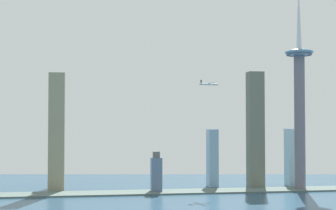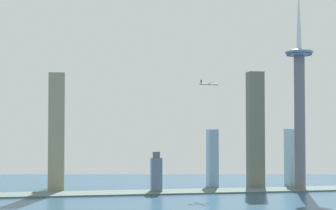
# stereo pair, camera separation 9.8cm
# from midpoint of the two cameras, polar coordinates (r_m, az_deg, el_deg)

# --- Properties ---
(waterfront_pier) EXTENTS (985.35, 47.74, 2.28)m
(waterfront_pier) POSITION_cam_midpoint_polar(r_m,az_deg,el_deg) (738.33, -4.66, -9.70)
(waterfront_pier) COLOR #51635D
(waterfront_pier) RESTS_ON ground
(observation_tower) EXTENTS (42.24, 42.24, 312.08)m
(observation_tower) POSITION_cam_midpoint_polar(r_m,az_deg,el_deg) (794.77, 14.40, 1.20)
(observation_tower) COLOR slate
(observation_tower) RESTS_ON ground
(skyscraper_0) EXTENTS (23.07, 16.31, 173.71)m
(skyscraper_0) POSITION_cam_midpoint_polar(r_m,az_deg,el_deg) (769.50, -12.27, -2.94)
(skyscraper_0) COLOR gray
(skyscraper_0) RESTS_ON ground
(skyscraper_2) EXTENTS (15.70, 14.96, 59.11)m
(skyscraper_2) POSITION_cam_midpoint_polar(r_m,az_deg,el_deg) (742.89, -1.31, -7.66)
(skyscraper_2) COLOR slate
(skyscraper_2) RESTS_ON ground
(skyscraper_3) EXTENTS (23.66, 21.03, 179.25)m
(skyscraper_3) POSITION_cam_midpoint_polar(r_m,az_deg,el_deg) (805.93, 9.68, -2.72)
(skyscraper_3) COLOR #656A5B
(skyscraper_3) RESTS_ON ground
(skyscraper_4) EXTENTS (14.76, 23.27, 90.03)m
(skyscraper_4) POSITION_cam_midpoint_polar(r_m,az_deg,el_deg) (814.42, 4.95, -5.87)
(skyscraper_4) COLOR #7CA0B9
(skyscraper_4) RESTS_ON ground
(skyscraper_5) EXTENTS (14.14, 27.43, 87.07)m
(skyscraper_5) POSITION_cam_midpoint_polar(r_m,az_deg,el_deg) (814.36, -12.23, -5.94)
(skyscraper_5) COLOR #7BAFB9
(skyscraper_5) RESTS_ON ground
(skyscraper_6) EXTENTS (20.01, 23.49, 90.84)m
(skyscraper_6) POSITION_cam_midpoint_polar(r_m,az_deg,el_deg) (846.66, 13.68, -5.65)
(skyscraper_6) COLOR #98BCCA
(skyscraper_6) RESTS_ON ground
(airplane) EXTENTS (30.84, 31.49, 7.73)m
(airplane) POSITION_cam_midpoint_polar(r_m,az_deg,el_deg) (775.61, 4.56, 2.33)
(airplane) COLOR silver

